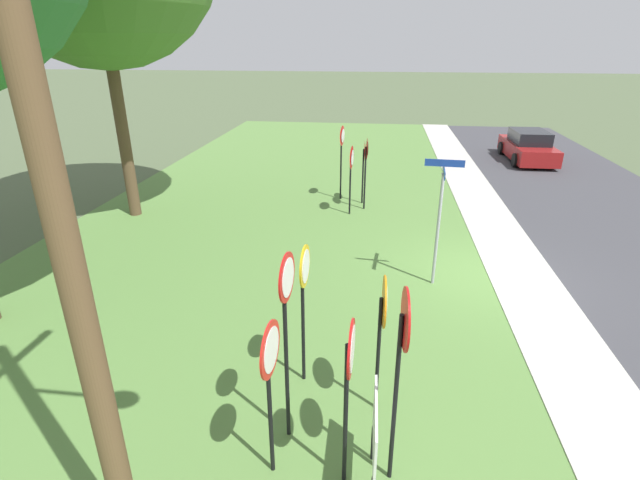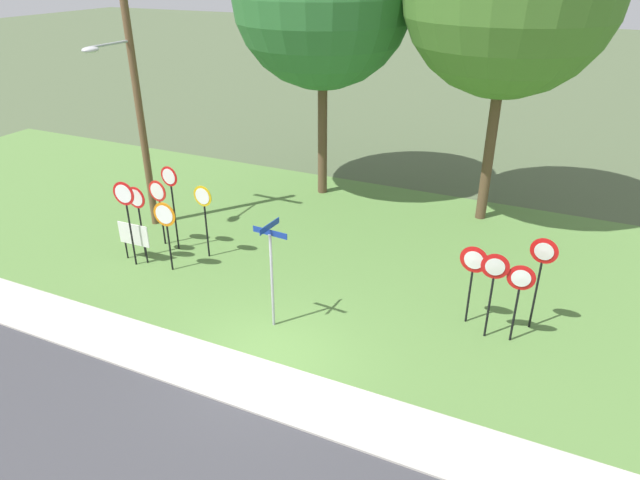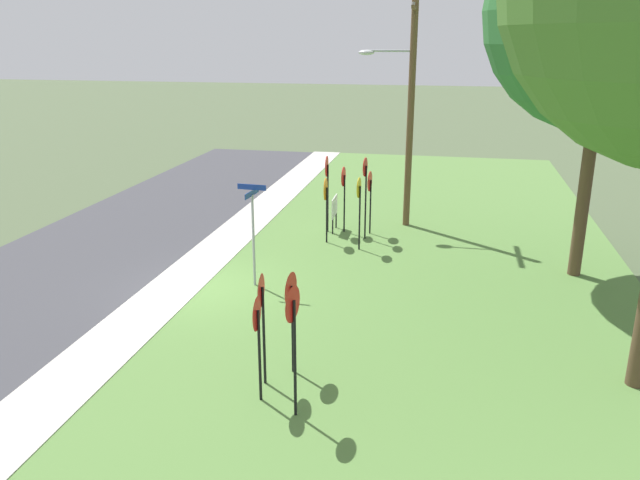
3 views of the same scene
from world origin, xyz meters
name	(u,v)px [view 1 (image 1 of 3)]	position (x,y,z in m)	size (l,w,h in m)	color
ground_plane	(488,277)	(0.00, 0.00, 0.00)	(160.00, 160.00, 0.00)	#4C5B3D
sidewalk_strip	(523,277)	(0.00, -0.80, 0.03)	(44.00, 1.60, 0.06)	#BCB7AD
grass_median	(243,262)	(0.00, 6.00, 0.02)	(44.00, 12.00, 0.04)	#567F3D
stop_sign_near_left	(383,317)	(-4.76, 2.55, 1.65)	(0.74, 0.10, 2.22)	black
stop_sign_near_right	(304,287)	(-4.25, 3.73, 1.76)	(0.65, 0.10, 2.39)	black
stop_sign_far_left	(287,312)	(-5.45, 3.76, 2.05)	(0.63, 0.11, 2.82)	black
stop_sign_far_center	(402,348)	(-5.99, 2.34, 2.02)	(0.72, 0.11, 2.72)	black
stop_sign_far_right	(270,369)	(-6.07, 3.85, 1.65)	(0.70, 0.11, 2.23)	black
stop_sign_center_tall	(349,371)	(-6.10, 2.92, 1.73)	(0.68, 0.10, 2.34)	black
yield_sign_near_left	(367,157)	(4.46, 3.11, 1.77)	(0.67, 0.12, 2.34)	black
yield_sign_near_right	(352,164)	(3.90, 3.55, 1.66)	(0.71, 0.12, 2.19)	black
yield_sign_far_left	(342,145)	(5.43, 3.98, 1.93)	(0.66, 0.13, 2.55)	black
yield_sign_far_right	(364,158)	(5.06, 3.20, 1.60)	(0.66, 0.11, 2.12)	black
street_name_post	(440,212)	(-0.57, 1.35, 1.76)	(0.96, 0.82, 2.88)	#9EA0A8
utility_pole	(54,123)	(-7.44, 4.92, 4.68)	(2.10, 2.02, 8.59)	brown
notice_board	(375,433)	(-6.12, 2.59, 0.87)	(1.10, 0.07, 1.25)	black
parked_sedan_distant	(528,147)	(12.41, -4.09, 0.64)	(4.23, 1.95, 1.39)	maroon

